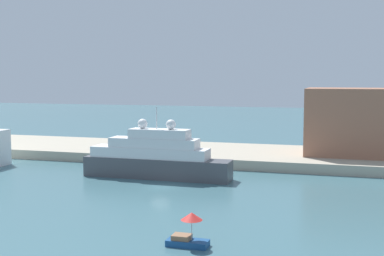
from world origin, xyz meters
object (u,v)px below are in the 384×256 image
(large_yacht, at_px, (155,158))
(small_motorboat, at_px, (188,232))
(person_figure, at_px, (137,147))
(parked_car, at_px, (126,144))
(mooring_bollard, at_px, (176,154))
(harbor_building, at_px, (356,121))

(large_yacht, height_order, small_motorboat, large_yacht)
(large_yacht, distance_m, person_figure, 17.18)
(large_yacht, distance_m, small_motorboat, 32.60)
(large_yacht, relative_size, person_figure, 13.23)
(parked_car, relative_size, mooring_bollard, 6.00)
(large_yacht, height_order, parked_car, large_yacht)
(harbor_building, bearing_deg, small_motorboat, -106.51)
(parked_car, distance_m, mooring_bollard, 14.91)
(small_motorboat, xyz_separation_m, parked_car, (-27.72, 47.99, 1.07))
(harbor_building, bearing_deg, parked_car, -175.48)
(small_motorboat, xyz_separation_m, mooring_bollard, (-14.79, 40.58, 0.83))
(large_yacht, xyz_separation_m, harbor_building, (29.61, 22.18, 4.55))
(parked_car, height_order, person_figure, person_figure)
(mooring_bollard, bearing_deg, parked_car, 150.15)
(parked_car, height_order, mooring_bollard, parked_car)
(small_motorboat, xyz_separation_m, harbor_building, (15.23, 51.39, 6.32))
(large_yacht, bearing_deg, person_figure, 122.07)
(parked_car, relative_size, person_figure, 2.61)
(person_figure, xyz_separation_m, mooring_bollard, (8.70, -3.18, -0.43))
(harbor_building, height_order, person_figure, harbor_building)
(large_yacht, bearing_deg, small_motorboat, -63.80)
(large_yacht, bearing_deg, parked_car, 125.38)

